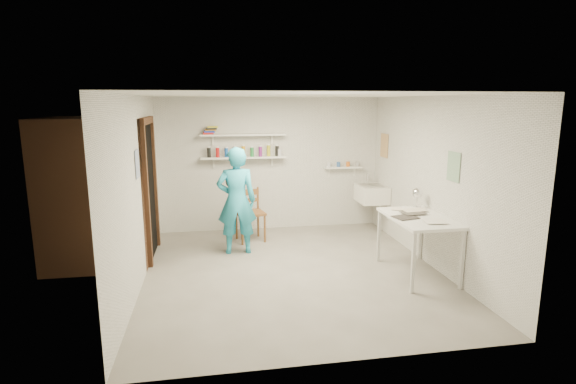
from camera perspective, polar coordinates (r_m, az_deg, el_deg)
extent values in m
cube|color=slate|center=(6.34, 0.63, -10.15)|extent=(4.00, 4.50, 0.02)
cube|color=silver|center=(5.90, 0.68, 12.30)|extent=(4.00, 4.50, 0.02)
cube|color=silver|center=(8.20, -2.23, 3.55)|extent=(4.00, 0.02, 2.40)
cube|color=silver|center=(3.86, 6.82, -5.48)|extent=(4.00, 0.02, 2.40)
cube|color=silver|center=(5.97, -18.66, 0.02)|extent=(0.02, 4.50, 2.40)
cube|color=silver|center=(6.66, 17.92, 1.18)|extent=(0.02, 4.50, 2.40)
cube|color=black|center=(7.03, -17.14, 0.08)|extent=(0.02, 0.90, 2.00)
cube|color=brown|center=(7.15, -22.81, 0.28)|extent=(1.40, 1.50, 2.10)
cube|color=brown|center=(6.91, -17.49, 8.66)|extent=(0.06, 1.05, 0.10)
cube|color=brown|center=(6.54, -17.50, -0.76)|extent=(0.06, 0.10, 2.00)
cube|color=brown|center=(7.52, -16.53, 0.82)|extent=(0.06, 0.10, 2.00)
cube|color=white|center=(8.01, -5.67, 4.39)|extent=(1.50, 0.22, 0.03)
cube|color=white|center=(7.97, -5.73, 7.25)|extent=(1.50, 0.22, 0.03)
cube|color=white|center=(8.41, 7.02, 3.12)|extent=(0.70, 0.14, 0.03)
cube|color=#334C7F|center=(5.97, -18.59, 3.41)|extent=(0.01, 0.28, 0.36)
cube|color=#995933|center=(8.23, 12.12, 5.78)|extent=(0.01, 0.34, 0.42)
cube|color=#3F724C|center=(6.13, 20.27, 3.03)|extent=(0.01, 0.30, 0.38)
cube|color=white|center=(8.17, 10.58, -0.22)|extent=(0.48, 0.60, 0.30)
imported|color=#27A2C4|center=(6.92, -6.55, -1.12)|extent=(0.61, 0.41, 1.66)
cylinder|color=beige|center=(7.08, -6.73, 1.44)|extent=(0.30, 0.04, 0.30)
cube|color=brown|center=(7.58, -4.82, -2.68)|extent=(0.52, 0.51, 0.96)
cube|color=silver|center=(6.35, 16.09, -6.58)|extent=(0.73, 1.22, 0.81)
sphere|color=silver|center=(6.71, 16.13, -0.11)|extent=(0.15, 0.15, 0.15)
cylinder|color=black|center=(7.97, -10.17, 4.96)|extent=(0.06, 0.06, 0.17)
cylinder|color=red|center=(7.97, -9.05, 5.00)|extent=(0.06, 0.06, 0.17)
cylinder|color=blue|center=(7.98, -7.93, 5.04)|extent=(0.06, 0.06, 0.17)
cylinder|color=white|center=(7.98, -6.81, 5.07)|extent=(0.06, 0.06, 0.17)
cylinder|color=orange|center=(7.99, -5.69, 5.10)|extent=(0.06, 0.06, 0.17)
cylinder|color=#268C3F|center=(8.01, -4.57, 5.13)|extent=(0.06, 0.06, 0.17)
cylinder|color=#8C268C|center=(8.02, -3.46, 5.16)|extent=(0.06, 0.06, 0.17)
cylinder|color=gold|center=(8.04, -2.36, 5.18)|extent=(0.06, 0.06, 0.17)
cylinder|color=black|center=(8.06, -1.26, 5.21)|extent=(0.06, 0.06, 0.17)
cube|color=red|center=(7.94, -10.09, 7.33)|extent=(0.18, 0.14, 0.03)
cube|color=#1933A5|center=(7.94, -9.95, 7.53)|extent=(0.18, 0.14, 0.03)
cube|color=orange|center=(7.94, -9.81, 7.74)|extent=(0.18, 0.14, 0.03)
cube|color=black|center=(7.94, -9.67, 7.95)|extent=(0.18, 0.14, 0.03)
cube|color=yellow|center=(7.94, -9.53, 8.15)|extent=(0.18, 0.14, 0.03)
cylinder|color=silver|center=(8.35, 5.67, 3.50)|extent=(0.07, 0.07, 0.09)
cylinder|color=#335999|center=(8.39, 6.58, 3.51)|extent=(0.07, 0.07, 0.09)
cylinder|color=orange|center=(8.42, 7.48, 3.53)|extent=(0.07, 0.07, 0.09)
cylinder|color=#999999|center=(8.47, 8.37, 3.54)|extent=(0.07, 0.07, 0.09)
cube|color=silver|center=(6.24, 16.30, -3.01)|extent=(0.30, 0.22, 0.00)
cube|color=#4C4742|center=(6.24, 16.30, -2.98)|extent=(0.30, 0.22, 0.00)
cube|color=beige|center=(6.24, 16.30, -2.94)|extent=(0.30, 0.22, 0.00)
cube|color=#383330|center=(6.24, 16.31, -2.91)|extent=(0.30, 0.22, 0.00)
cube|color=silver|center=(6.24, 16.31, -2.87)|extent=(0.30, 0.22, 0.00)
cube|color=silver|center=(6.24, 16.31, -2.84)|extent=(0.30, 0.22, 0.00)
cube|color=#4C4742|center=(6.24, 16.31, -2.80)|extent=(0.30, 0.22, 0.00)
cube|color=beige|center=(6.24, 16.31, -2.76)|extent=(0.30, 0.22, 0.00)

